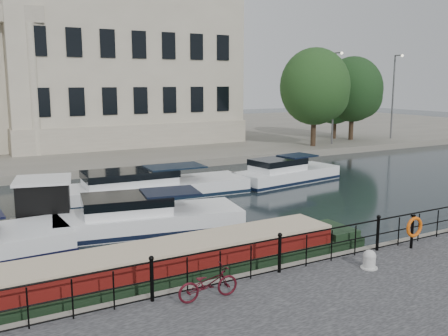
# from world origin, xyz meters

# --- Properties ---
(ground_plane) EXTENTS (160.00, 160.00, 0.00)m
(ground_plane) POSITION_xyz_m (0.00, 0.00, 0.00)
(ground_plane) COLOR black
(ground_plane) RESTS_ON ground
(far_bank) EXTENTS (120.00, 42.00, 0.55)m
(far_bank) POSITION_xyz_m (0.00, 39.00, 0.28)
(far_bank) COLOR #6B665B
(far_bank) RESTS_ON ground_plane
(railing) EXTENTS (24.14, 0.14, 1.22)m
(railing) POSITION_xyz_m (0.00, -2.25, 1.20)
(railing) COLOR black
(railing) RESTS_ON near_quay
(civic_building) EXTENTS (53.55, 31.84, 16.85)m
(civic_building) POSITION_xyz_m (-1.00, 34.71, 7.04)
(civic_building) COLOR #ADA38C
(civic_building) RESTS_ON far_bank
(lamp_posts) EXTENTS (8.24, 1.55, 8.07)m
(lamp_posts) POSITION_xyz_m (26.00, 20.70, 4.80)
(lamp_posts) COLOR #59595B
(lamp_posts) RESTS_ON far_bank
(bicycle) EXTENTS (1.69, 0.66, 0.87)m
(bicycle) POSITION_xyz_m (-2.69, -2.86, 0.99)
(bicycle) COLOR #3F0B13
(bicycle) RESTS_ON near_quay
(mooring_bollard) EXTENTS (0.52, 0.52, 0.58)m
(mooring_bollard) POSITION_xyz_m (2.56, -3.31, 0.82)
(mooring_bollard) COLOR #B6B6B2
(mooring_bollard) RESTS_ON near_quay
(life_ring_post) EXTENTS (0.72, 0.19, 1.18)m
(life_ring_post) POSITION_xyz_m (5.18, -2.73, 1.29)
(life_ring_post) COLOR black
(life_ring_post) RESTS_ON near_quay
(narrowboat) EXTENTS (14.99, 2.12, 1.55)m
(narrowboat) POSITION_xyz_m (-2.84, -0.10, 0.37)
(narrowboat) COLOR black
(narrowboat) RESTS_ON ground_plane
(harbour_hut) EXTENTS (3.60, 3.21, 2.19)m
(harbour_hut) POSITION_xyz_m (-4.91, 7.92, 0.95)
(harbour_hut) COLOR #6B665B
(harbour_hut) RESTS_ON ground_plane
(cabin_cruisers) EXTENTS (27.97, 9.31, 1.99)m
(cabin_cruisers) POSITION_xyz_m (-1.24, 8.01, 0.37)
(cabin_cruisers) COLOR white
(cabin_cruisers) RESTS_ON ground_plane
(trees) EXTENTS (12.08, 8.89, 8.44)m
(trees) POSITION_xyz_m (23.17, 21.57, 5.13)
(trees) COLOR black
(trees) RESTS_ON far_bank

